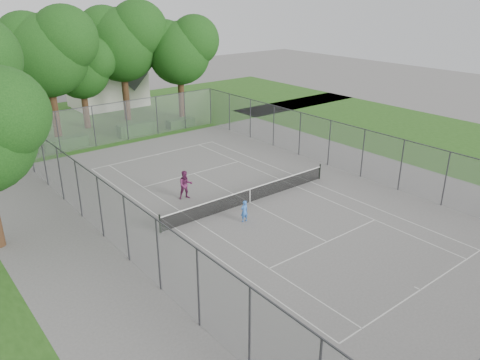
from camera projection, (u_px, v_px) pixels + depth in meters
ground at (250, 202)px, 29.39m from camera, size 120.00×120.00×0.00m
grass_far at (89, 120)px, 48.24m from camera, size 60.00×20.00×0.00m
grass_right at (438, 139)px, 42.09m from camera, size 16.00×40.00×0.00m
court_markings at (250, 202)px, 29.39m from camera, size 11.03×23.83×0.01m
tennis_net at (250, 195)px, 29.20m from camera, size 12.87×0.10×1.10m
perimeter_fence at (250, 176)px, 28.71m from camera, size 18.08×34.08×3.52m
tree_far_left at (47, 49)px, 39.06m from camera, size 7.95×7.26×11.43m
tree_far_midleft at (81, 66)px, 43.26m from camera, size 5.97×5.45×8.59m
tree_far_midright at (122, 39)px, 45.34m from camera, size 8.14×7.43×11.70m
tree_far_right at (180, 48)px, 46.62m from camera, size 7.16×6.54×10.29m
hedge_left at (65, 143)px, 39.42m from camera, size 3.64×1.09×0.91m
hedge_mid at (137, 129)px, 43.04m from camera, size 3.56×1.02×1.12m
hedge_right at (181, 123)px, 45.55m from camera, size 2.74×1.00×0.82m
house at (106, 72)px, 52.74m from camera, size 7.67×5.94×9.54m
girl_player at (244, 211)px, 26.73m from camera, size 0.49×0.34×1.31m
woman_player at (186, 185)px, 29.60m from camera, size 1.08×0.95×1.87m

